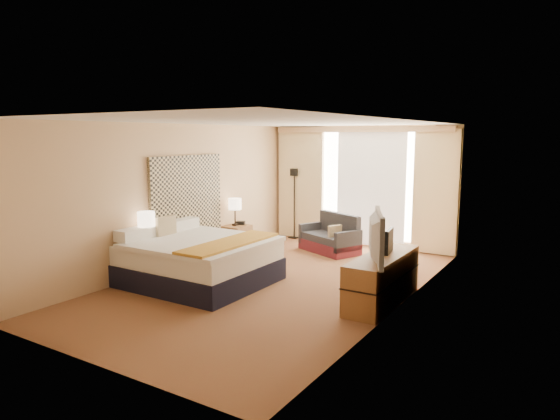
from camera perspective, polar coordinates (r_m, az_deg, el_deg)
The scene contains 21 objects.
floor at distance 8.26m, azimuth -0.55°, elevation -8.31°, with size 4.20×7.00×0.02m, color #5B1B1A.
ceiling at distance 7.91m, azimuth -0.58°, elevation 10.04°, with size 4.20×7.00×0.02m, color silver.
wall_back at distance 11.07m, azimuth 9.25°, elevation 2.75°, with size 4.20×0.02×2.60m, color tan.
wall_front at distance 5.41m, azimuth -20.98°, elevation -3.65°, with size 4.20×0.02×2.60m, color tan.
wall_left at distance 9.27m, azimuth -11.57°, elevation 1.59°, with size 0.02×7.00×2.60m, color tan.
wall_right at distance 7.08m, azimuth 13.90°, elevation -0.58°, with size 0.02×7.00×2.60m, color tan.
headboard at distance 9.39m, azimuth -10.55°, elevation 1.58°, with size 0.06×1.85×1.50m, color black.
nightstand_left at distance 8.57m, azimuth -15.10°, elevation -6.07°, with size 0.45×0.52×0.55m, color olive.
nightstand_right at distance 10.38m, azimuth -4.96°, elevation -3.27°, with size 0.45×0.52×0.55m, color olive.
media_dresser at distance 7.37m, azimuth 11.63°, elevation -7.71°, with size 0.50×1.80×0.70m, color olive.
window at distance 10.95m, azimuth 10.40°, elevation 2.76°, with size 2.30×0.02×2.30m, color white.
curtains at distance 10.96m, azimuth 9.01°, elevation 3.27°, with size 4.12×0.19×2.56m.
bed at distance 8.27m, azimuth -9.25°, elevation -5.66°, with size 2.13×1.95×1.04m.
loveseat at distance 10.40m, azimuth 5.84°, elevation -3.35°, with size 1.43×1.13×0.79m.
floor_lamp at distance 11.61m, azimuth 1.64°, elevation 2.40°, with size 0.21×0.21×1.63m.
desk_chair at distance 7.51m, azimuth 11.31°, elevation -6.47°, with size 0.51×0.51×1.05m.
lamp_left at distance 8.49m, azimuth -15.04°, elevation -1.10°, with size 0.28×0.28×0.60m.
lamp_right at distance 10.26m, azimuth -5.17°, elevation 0.62°, with size 0.27×0.27×0.57m.
tissue_box at distance 8.43m, azimuth -15.02°, elevation -4.01°, with size 0.12×0.12×0.11m, color #8DB4DA.
telephone at distance 10.43m, azimuth -4.54°, elevation -1.48°, with size 0.18×0.14×0.07m, color black.
television at distance 6.87m, azimuth 10.25°, elevation -2.95°, with size 1.18×0.15×0.68m, color black.
Camera 1 is at (4.26, -6.66, 2.39)m, focal length 32.00 mm.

